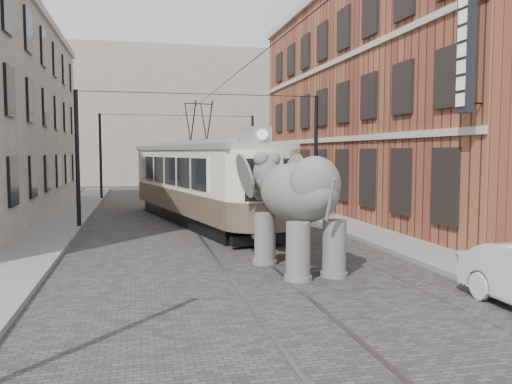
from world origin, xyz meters
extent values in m
plane|color=#413E3C|center=(0.00, 0.00, 0.00)|extent=(120.00, 120.00, 0.00)
cube|color=slate|center=(6.00, 0.00, 0.07)|extent=(2.00, 60.00, 0.15)
cube|color=slate|center=(-6.50, 0.00, 0.07)|extent=(2.00, 60.00, 0.15)
cube|color=brown|center=(11.00, 9.00, 6.00)|extent=(8.00, 26.00, 12.00)
cube|color=gray|center=(0.00, 40.00, 7.00)|extent=(28.00, 10.00, 14.00)
camera|label=1|loc=(-3.04, -17.39, 3.35)|focal=36.28mm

